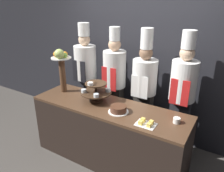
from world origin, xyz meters
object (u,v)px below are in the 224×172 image
at_px(fruit_pedestal, 61,64).
at_px(chef_center_left, 114,79).
at_px(chef_center_right, 144,87).
at_px(chef_left, 86,72).
at_px(tiered_stand, 96,91).
at_px(cup_white, 177,120).
at_px(chef_right, 182,92).
at_px(cake_round, 118,109).
at_px(cake_square_tray, 146,123).

xyz_separation_m(fruit_pedestal, chef_center_left, (0.57, 0.55, -0.31)).
bearing_deg(chef_center_right, chef_center_left, -179.99).
relative_size(chef_left, chef_center_right, 1.01).
height_order(tiered_stand, cup_white, tiered_stand).
bearing_deg(chef_left, cup_white, -17.94).
bearing_deg(chef_center_left, chef_right, 0.00).
bearing_deg(tiered_stand, fruit_pedestal, 179.48).
bearing_deg(chef_right, cake_round, -131.36).
xyz_separation_m(tiered_stand, chef_right, (1.02, 0.56, 0.00)).
bearing_deg(tiered_stand, chef_left, 137.36).
bearing_deg(chef_right, cake_square_tray, -103.38).
bearing_deg(cake_square_tray, fruit_pedestal, 171.23).
bearing_deg(cake_round, chef_left, 146.67).
bearing_deg(chef_right, tiered_stand, -151.34).
distance_m(tiered_stand, cake_round, 0.46).
distance_m(cake_square_tray, chef_left, 1.65).
bearing_deg(chef_center_right, chef_right, -0.00).
bearing_deg(tiered_stand, chef_center_right, 49.92).
relative_size(cup_white, chef_center_left, 0.04).
height_order(tiered_stand, cake_round, tiered_stand).
xyz_separation_m(cake_round, chef_right, (0.60, 0.68, 0.11)).
relative_size(tiered_stand, chef_left, 0.23).
bearing_deg(cake_square_tray, chef_center_right, 115.32).
distance_m(tiered_stand, cup_white, 1.13).
bearing_deg(cup_white, chef_center_right, 139.33).
relative_size(fruit_pedestal, chef_center_left, 0.37).
xyz_separation_m(fruit_pedestal, chef_center_right, (1.08, 0.55, -0.33)).
bearing_deg(chef_left, chef_right, 0.00).
height_order(fruit_pedestal, chef_center_right, chef_center_right).
bearing_deg(chef_right, chef_center_right, 180.00).
xyz_separation_m(chef_left, chef_center_left, (0.57, -0.00, -0.02)).
distance_m(chef_center_right, chef_right, 0.55).
xyz_separation_m(cake_round, chef_center_left, (-0.46, 0.68, 0.10)).
relative_size(tiered_stand, fruit_pedestal, 0.64).
relative_size(cake_round, chef_center_left, 0.14).
distance_m(tiered_stand, chef_center_right, 0.73).
xyz_separation_m(tiered_stand, chef_center_right, (0.47, 0.56, -0.04)).
distance_m(cup_white, chef_center_right, 0.86).
height_order(fruit_pedestal, chef_left, chef_left).
xyz_separation_m(chef_center_left, chef_center_right, (0.51, 0.00, -0.02)).
xyz_separation_m(cup_white, chef_left, (-1.73, 0.56, 0.13)).
bearing_deg(chef_center_left, cake_round, -55.74).
bearing_deg(tiered_stand, chef_center_left, 93.79).
distance_m(fruit_pedestal, chef_center_left, 0.85).
height_order(chef_center_right, chef_right, chef_right).
height_order(cup_white, chef_left, chef_left).
height_order(chef_center_left, chef_right, chef_right).
bearing_deg(fruit_pedestal, chef_center_left, 43.98).
bearing_deg(cup_white, cake_square_tray, -142.60).
xyz_separation_m(cake_round, chef_center_right, (0.05, 0.68, 0.08)).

